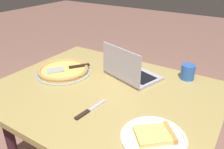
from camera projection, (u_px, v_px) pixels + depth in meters
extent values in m
cube|color=tan|center=(104.00, 93.00, 1.29)|extent=(1.23, 0.97, 0.03)
cylinder|color=#3A1D28|center=(183.00, 130.00, 1.56)|extent=(0.05, 0.05, 0.69)
cylinder|color=#3A1D28|center=(93.00, 97.00, 1.93)|extent=(0.05, 0.05, 0.69)
cube|color=#B2ACBF|center=(133.00, 75.00, 1.44)|extent=(0.37, 0.30, 0.02)
cube|color=black|center=(133.00, 73.00, 1.43)|extent=(0.31, 0.21, 0.00)
cube|color=#B2ACBF|center=(121.00, 64.00, 1.33)|extent=(0.31, 0.10, 0.19)
cube|color=silver|center=(121.00, 64.00, 1.33)|extent=(0.27, 0.09, 0.17)
cylinder|color=white|center=(153.00, 138.00, 0.93)|extent=(0.27, 0.27, 0.01)
torus|color=white|center=(154.00, 136.00, 0.92)|extent=(0.26, 0.26, 0.01)
cube|color=#F7C569|center=(154.00, 135.00, 0.92)|extent=(0.19, 0.18, 0.02)
cube|color=#CA8C45|center=(170.00, 133.00, 0.93)|extent=(0.09, 0.10, 0.03)
cylinder|color=#919FA1|center=(64.00, 72.00, 1.48)|extent=(0.35, 0.35, 0.01)
cylinder|color=#EFBB5A|center=(63.00, 71.00, 1.48)|extent=(0.32, 0.32, 0.02)
torus|color=tan|center=(63.00, 69.00, 1.47)|extent=(0.32, 0.32, 0.02)
cube|color=#A5B1B5|center=(56.00, 70.00, 1.45)|extent=(0.12, 0.13, 0.00)
cube|color=black|center=(79.00, 66.00, 1.50)|extent=(0.10, 0.12, 0.01)
cube|color=#B9B4C5|center=(95.00, 107.00, 1.13)|extent=(0.03, 0.16, 0.00)
cube|color=#2E1F18|center=(82.00, 115.00, 1.07)|extent=(0.03, 0.09, 0.01)
cylinder|color=blue|center=(188.00, 72.00, 1.39)|extent=(0.08, 0.08, 0.09)
cylinder|color=#482D08|center=(188.00, 68.00, 1.38)|extent=(0.07, 0.07, 0.01)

